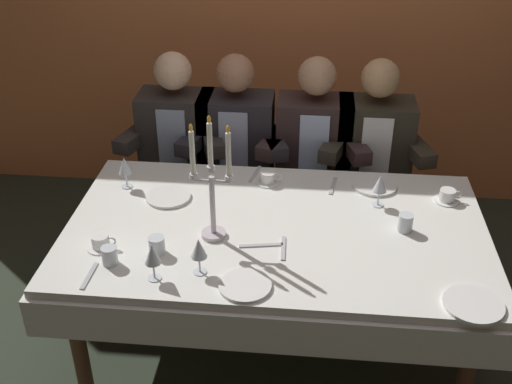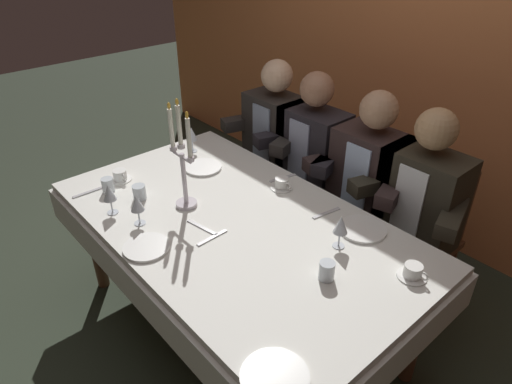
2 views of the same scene
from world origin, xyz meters
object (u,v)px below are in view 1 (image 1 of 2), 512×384
at_px(wine_glass_0, 199,249).
at_px(water_tumbler_0, 110,256).
at_px(dinner_plate_2, 168,197).
at_px(seated_diner_0, 178,136).
at_px(dinner_plate_3, 374,185).
at_px(seated_diner_2, 314,142).
at_px(candelabra, 212,190).
at_px(coffee_cup_2, 448,196).
at_px(seated_diner_3, 373,145).
at_px(seated_diner_1, 237,139).
at_px(coffee_cup_0, 101,242).
at_px(dinner_plate_0, 473,304).
at_px(dining_table, 276,247).
at_px(water_tumbler_2, 405,223).
at_px(wine_glass_3, 152,255).
at_px(wine_glass_2, 125,167).
at_px(wine_glass_1, 380,184).
at_px(coffee_cup_1, 268,178).
at_px(water_tumbler_1, 157,245).
at_px(dinner_plate_1, 245,286).

bearing_deg(wine_glass_0, water_tumbler_0, 176.74).
bearing_deg(dinner_plate_2, seated_diner_0, 98.13).
distance_m(dinner_plate_3, seated_diner_2, 0.57).
bearing_deg(candelabra, coffee_cup_2, 20.45).
height_order(coffee_cup_2, seated_diner_3, seated_diner_3).
relative_size(water_tumbler_0, coffee_cup_2, 0.60).
height_order(seated_diner_1, seated_diner_3, same).
bearing_deg(candelabra, coffee_cup_0, -164.15).
bearing_deg(seated_diner_0, dinner_plate_0, -43.60).
bearing_deg(dinner_plate_2, seated_diner_2, 44.89).
height_order(water_tumbler_0, coffee_cup_2, water_tumbler_0).
bearing_deg(seated_diner_0, dining_table, -54.26).
relative_size(dinner_plate_3, water_tumbler_2, 2.74).
xyz_separation_m(wine_glass_3, coffee_cup_2, (1.26, 0.72, -0.09)).
bearing_deg(wine_glass_2, wine_glass_1, -2.50).
height_order(wine_glass_1, wine_glass_3, same).
distance_m(wine_glass_1, seated_diner_2, 0.74).
relative_size(dinner_plate_3, coffee_cup_0, 1.72).
height_order(wine_glass_0, seated_diner_1, seated_diner_1).
distance_m(dinner_plate_0, wine_glass_3, 1.25).
bearing_deg(candelabra, coffee_cup_1, 67.71).
relative_size(wine_glass_0, wine_glass_3, 1.00).
xyz_separation_m(wine_glass_3, water_tumbler_1, (-0.03, 0.17, -0.08)).
height_order(seated_diner_0, seated_diner_3, same).
bearing_deg(dinner_plate_2, wine_glass_0, -65.58).
xyz_separation_m(dinner_plate_0, dinner_plate_2, (-1.32, 0.66, 0.00)).
bearing_deg(water_tumbler_0, seated_diner_3, 46.73).
distance_m(dinner_plate_3, water_tumbler_1, 1.16).
xyz_separation_m(wine_glass_0, coffee_cup_2, (1.09, 0.66, -0.09)).
bearing_deg(water_tumbler_0, dinner_plate_1, -9.54).
xyz_separation_m(coffee_cup_2, seated_diner_1, (-1.10, 0.59, -0.03)).
distance_m(water_tumbler_0, coffee_cup_1, 0.94).
bearing_deg(coffee_cup_2, seated_diner_1, 151.78).
bearing_deg(coffee_cup_1, dining_table, -80.16).
xyz_separation_m(dinner_plate_2, seated_diner_1, (0.25, 0.69, -0.01)).
bearing_deg(candelabra, seated_diner_2, 66.83).
xyz_separation_m(dining_table, wine_glass_2, (-0.77, 0.28, 0.23)).
bearing_deg(coffee_cup_2, dinner_plate_2, -175.64).
xyz_separation_m(dinner_plate_1, water_tumbler_2, (0.67, 0.46, 0.03)).
height_order(wine_glass_3, seated_diner_1, seated_diner_1).
distance_m(wine_glass_0, coffee_cup_0, 0.48).
bearing_deg(coffee_cup_0, seated_diner_1, 68.32).
relative_size(water_tumbler_0, coffee_cup_1, 0.60).
height_order(dining_table, water_tumbler_2, water_tumbler_2).
xyz_separation_m(wine_glass_3, seated_diner_1, (0.17, 1.31, -0.12)).
bearing_deg(seated_diner_1, seated_diner_3, 0.00).
bearing_deg(coffee_cup_0, coffee_cup_1, 43.01).
relative_size(candelabra, water_tumbler_0, 7.26).
distance_m(dinner_plate_2, water_tumbler_0, 0.55).
distance_m(water_tumbler_2, seated_diner_2, 0.96).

